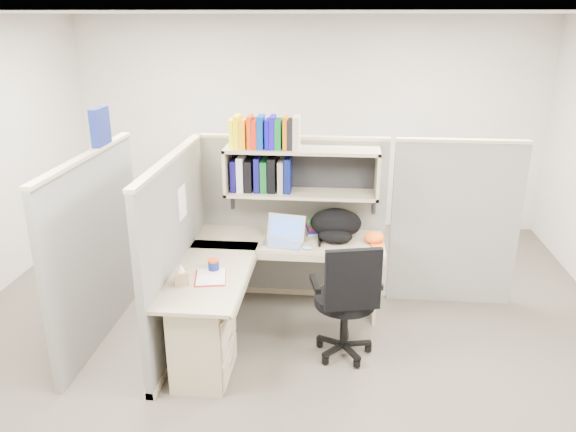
# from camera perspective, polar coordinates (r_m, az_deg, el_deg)

# --- Properties ---
(ground) EXTENTS (6.00, 6.00, 0.00)m
(ground) POSITION_cam_1_polar(r_m,az_deg,el_deg) (5.03, -0.50, -12.54)
(ground) COLOR #353129
(ground) RESTS_ON ground
(room_shell) EXTENTS (6.00, 6.00, 6.00)m
(room_shell) POSITION_cam_1_polar(r_m,az_deg,el_deg) (4.38, -0.56, 5.66)
(room_shell) COLOR #ACA79C
(room_shell) RESTS_ON ground
(cubicle) EXTENTS (3.79, 1.84, 1.95)m
(cubicle) POSITION_cam_1_polar(r_m,az_deg,el_deg) (5.07, -4.12, -0.82)
(cubicle) COLOR slate
(cubicle) RESTS_ON ground
(desk) EXTENTS (1.74, 1.75, 0.73)m
(desk) POSITION_cam_1_polar(r_m,az_deg,el_deg) (4.62, -6.00, -9.49)
(desk) COLOR tan
(desk) RESTS_ON ground
(laptop) EXTENTS (0.41, 0.41, 0.25)m
(laptop) POSITION_cam_1_polar(r_m,az_deg,el_deg) (5.03, -0.57, -1.59)
(laptop) COLOR #B2B2B6
(laptop) RESTS_ON desk
(backpack) EXTENTS (0.54, 0.46, 0.28)m
(backpack) POSITION_cam_1_polar(r_m,az_deg,el_deg) (5.15, 4.88, -0.96)
(backpack) COLOR black
(backpack) RESTS_ON desk
(orange_cap) EXTENTS (0.24, 0.26, 0.10)m
(orange_cap) POSITION_cam_1_polar(r_m,az_deg,el_deg) (5.16, 8.76, -2.17)
(orange_cap) COLOR #E85914
(orange_cap) RESTS_ON desk
(snack_canister) EXTENTS (0.09, 0.09, 0.09)m
(snack_canister) POSITION_cam_1_polar(r_m,az_deg,el_deg) (4.61, -7.57, -4.90)
(snack_canister) COLOR navy
(snack_canister) RESTS_ON desk
(tissue_box) EXTENTS (0.14, 0.14, 0.17)m
(tissue_box) POSITION_cam_1_polar(r_m,az_deg,el_deg) (4.40, -10.81, -5.83)
(tissue_box) COLOR #A37F5C
(tissue_box) RESTS_ON desk
(mouse) EXTENTS (0.10, 0.08, 0.03)m
(mouse) POSITION_cam_1_polar(r_m,az_deg,el_deg) (4.96, 1.98, -3.27)
(mouse) COLOR #8897C1
(mouse) RESTS_ON desk
(paper_cup) EXTENTS (0.09, 0.09, 0.11)m
(paper_cup) POSITION_cam_1_polar(r_m,az_deg,el_deg) (5.37, 0.40, -0.96)
(paper_cup) COLOR white
(paper_cup) RESTS_ON desk
(book_stack) EXTENTS (0.22, 0.27, 0.11)m
(book_stack) POSITION_cam_1_polar(r_m,az_deg,el_deg) (5.34, 2.81, -1.09)
(book_stack) COLOR slate
(book_stack) RESTS_ON desk
(loose_paper) EXTENTS (0.27, 0.33, 0.00)m
(loose_paper) POSITION_cam_1_polar(r_m,az_deg,el_deg) (4.51, -7.83, -6.11)
(loose_paper) COLOR silver
(loose_paper) RESTS_ON desk
(task_chair) EXTENTS (0.59, 0.55, 1.05)m
(task_chair) POSITION_cam_1_polar(r_m,az_deg,el_deg) (4.65, 5.88, -10.25)
(task_chair) COLOR black
(task_chair) RESTS_ON ground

